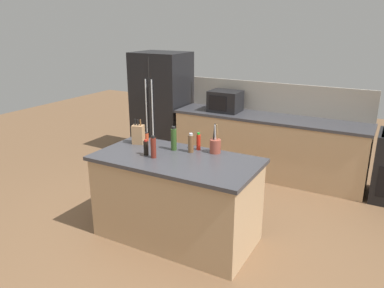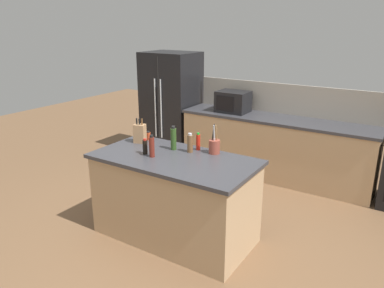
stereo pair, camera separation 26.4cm
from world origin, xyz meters
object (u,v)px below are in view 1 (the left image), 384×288
object	(u,v)px
refrigerator	(162,105)
utensil_crock	(215,146)
hot_sauce_bottle	(198,142)
vinegar_bottle	(153,147)
pepper_grinder	(191,143)
knife_block	(138,134)
soy_sauce_bottle	(146,148)
olive_oil_bottle	(174,139)
microwave	(225,101)
spice_jar_paprika	(146,137)

from	to	relation	value
refrigerator	utensil_crock	size ratio (longest dim) A/B	5.65
utensil_crock	hot_sauce_bottle	distance (m)	0.21
vinegar_bottle	pepper_grinder	bearing A→B (deg)	52.98
knife_block	vinegar_bottle	distance (m)	0.52
soy_sauce_bottle	olive_oil_bottle	bearing A→B (deg)	58.49
microwave	pepper_grinder	size ratio (longest dim) A/B	2.25
olive_oil_bottle	hot_sauce_bottle	xyz separation A→B (m)	(0.24, 0.14, -0.03)
refrigerator	soy_sauce_bottle	distance (m)	2.68
spice_jar_paprika	refrigerator	bearing A→B (deg)	118.37
hot_sauce_bottle	microwave	bearing A→B (deg)	105.24
soy_sauce_bottle	spice_jar_paprika	bearing A→B (deg)	125.21
vinegar_bottle	pepper_grinder	distance (m)	0.43
knife_block	hot_sauce_bottle	bearing A→B (deg)	-5.32
pepper_grinder	utensil_crock	bearing A→B (deg)	24.10
pepper_grinder	spice_jar_paprika	bearing A→B (deg)	171.17
refrigerator	microwave	world-z (taller)	refrigerator
hot_sauce_bottle	soy_sauce_bottle	distance (m)	0.59
hot_sauce_bottle	knife_block	bearing A→B (deg)	-168.80
soy_sauce_bottle	pepper_grinder	bearing A→B (deg)	39.50
utensil_crock	soy_sauce_bottle	bearing A→B (deg)	-145.92
utensil_crock	pepper_grinder	world-z (taller)	utensil_crock
soy_sauce_bottle	microwave	bearing A→B (deg)	92.46
microwave	utensil_crock	size ratio (longest dim) A/B	1.50
utensil_crock	olive_oil_bottle	xyz separation A→B (m)	(-0.44, -0.13, 0.04)
knife_block	hot_sauce_bottle	xyz separation A→B (m)	(0.71, 0.14, -0.02)
olive_oil_bottle	hot_sauce_bottle	world-z (taller)	olive_oil_bottle
refrigerator	knife_block	xyz separation A→B (m)	(1.02, -2.05, 0.15)
knife_block	vinegar_bottle	xyz separation A→B (m)	(0.42, -0.31, -0.00)
utensil_crock	spice_jar_paprika	size ratio (longest dim) A/B	3.04
hot_sauce_bottle	spice_jar_paprika	world-z (taller)	hot_sauce_bottle
spice_jar_paprika	pepper_grinder	distance (m)	0.67
utensil_crock	hot_sauce_bottle	size ratio (longest dim) A/B	1.63
utensil_crock	spice_jar_paprika	bearing A→B (deg)	-179.70
microwave	vinegar_bottle	world-z (taller)	microwave
refrigerator	olive_oil_bottle	xyz separation A→B (m)	(1.50, -2.05, 0.16)
utensil_crock	refrigerator	bearing A→B (deg)	135.41
refrigerator	pepper_grinder	bearing A→B (deg)	-49.94
soy_sauce_bottle	refrigerator	bearing A→B (deg)	119.65
microwave	knife_block	bearing A→B (deg)	-95.92
spice_jar_paprika	hot_sauce_bottle	bearing A→B (deg)	0.63
spice_jar_paprika	pepper_grinder	size ratio (longest dim) A/B	0.49
utensil_crock	spice_jar_paprika	world-z (taller)	utensil_crock
olive_oil_bottle	hot_sauce_bottle	distance (m)	0.27
soy_sauce_bottle	spice_jar_paprika	size ratio (longest dim) A/B	1.62
knife_block	spice_jar_paprika	xyz separation A→B (m)	(0.02, 0.13, -0.06)
vinegar_bottle	refrigerator	bearing A→B (deg)	121.44
knife_block	vinegar_bottle	size ratio (longest dim) A/B	1.21
knife_block	hot_sauce_bottle	size ratio (longest dim) A/B	1.47
refrigerator	microwave	xyz separation A→B (m)	(1.23, -0.05, 0.20)
knife_block	soy_sauce_bottle	size ratio (longest dim) A/B	1.70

